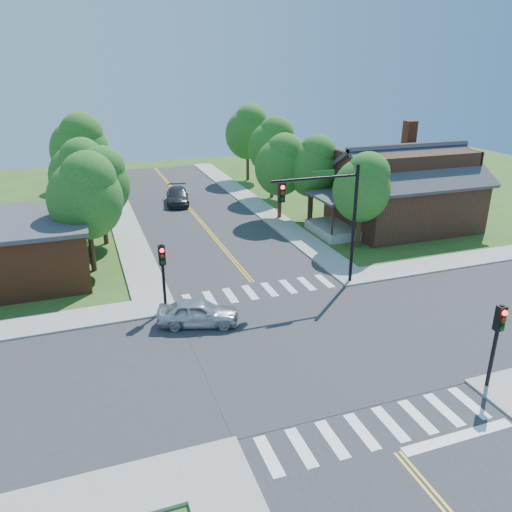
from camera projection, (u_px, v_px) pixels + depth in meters
name	position (u px, v px, depth m)	size (l,w,h in m)	color
ground	(305.00, 344.00, 23.64)	(100.00, 100.00, 0.00)	#38531A
road_ns	(305.00, 344.00, 23.64)	(10.00, 90.00, 0.04)	#2D2D30
road_ew	(305.00, 344.00, 23.63)	(90.00, 10.00, 0.04)	#2D2D30
intersection_patch	(305.00, 344.00, 23.64)	(10.20, 10.20, 0.06)	#2D2D30
sidewalk_ne	(395.00, 219.00, 42.46)	(40.00, 40.00, 0.14)	#9E9B93
crosswalk_north	(260.00, 291.00, 29.07)	(8.85, 2.00, 0.01)	white
crosswalk_south	(376.00, 427.00, 18.18)	(8.85, 2.00, 0.01)	white
centerline	(305.00, 343.00, 23.63)	(0.30, 90.00, 0.01)	yellow
stop_bar	(458.00, 438.00, 17.75)	(4.60, 0.45, 0.09)	white
signal_mast_ne	(329.00, 208.00, 28.02)	(5.30, 0.42, 7.20)	black
signal_pole_se	(498.00, 331.00, 19.50)	(0.34, 0.42, 3.80)	black
signal_pole_nw	(163.00, 265.00, 25.82)	(0.34, 0.42, 3.80)	black
house_ne	(403.00, 186.00, 39.67)	(13.05, 8.80, 7.11)	#311D11
building_nw	(0.00, 250.00, 30.10)	(10.40, 8.40, 3.73)	brown
tree_e_a	(363.00, 186.00, 34.46)	(4.05, 3.85, 6.89)	#382314
tree_e_b	(314.00, 165.00, 40.56)	(4.22, 4.01, 7.17)	#382314
tree_e_c	(273.00, 145.00, 47.57)	(4.62, 4.39, 7.86)	#382314
tree_e_d	(248.00, 131.00, 54.73)	(4.91, 4.66, 8.35)	#382314
tree_w_a	(86.00, 194.00, 30.22)	(4.51, 4.29, 7.67)	#382314
tree_w_b	(81.00, 173.00, 36.70)	(4.40, 4.18, 7.48)	#382314
tree_w_c	(80.00, 146.00, 43.66)	(5.04, 4.78, 8.56)	#382314
tree_w_d	(81.00, 147.00, 51.97)	(3.82, 3.63, 6.50)	#382314
tree_house	(281.00, 163.00, 40.96)	(4.25, 4.04, 7.22)	#382314
tree_bldg	(101.00, 181.00, 35.11)	(4.22, 4.01, 7.17)	#382314
car_silver	(198.00, 313.00, 25.12)	(4.37, 2.80, 1.38)	silver
car_dgrey	(177.00, 196.00, 46.83)	(2.90, 5.32, 1.46)	#2A2D2F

